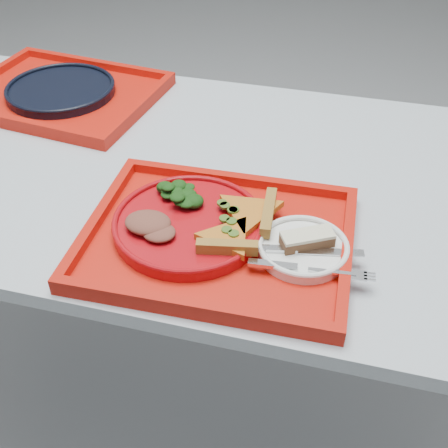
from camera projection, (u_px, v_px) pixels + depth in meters
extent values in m
plane|color=#94969C|center=(189.00, 381.00, 1.63)|extent=(10.00, 10.00, 0.00)
cube|color=#A9B5BD|center=(175.00, 171.00, 1.16)|extent=(1.60, 0.80, 0.03)
cube|color=#BB1509|center=(218.00, 241.00, 0.96)|extent=(0.46, 0.36, 0.01)
cube|color=#BB1509|center=(62.00, 96.00, 1.37)|extent=(0.49, 0.40, 0.01)
cylinder|color=#A70B11|center=(189.00, 225.00, 0.97)|extent=(0.26, 0.26, 0.02)
cylinder|color=white|center=(303.00, 250.00, 0.92)|extent=(0.15, 0.15, 0.01)
cylinder|color=black|center=(61.00, 91.00, 1.36)|extent=(0.26, 0.26, 0.02)
ellipsoid|color=black|center=(181.00, 188.00, 1.00)|extent=(0.08, 0.07, 0.04)
ellipsoid|color=brown|center=(148.00, 223.00, 0.94)|extent=(0.08, 0.06, 0.02)
cube|color=#482A18|center=(307.00, 240.00, 0.92)|extent=(0.09, 0.07, 0.02)
cube|color=beige|center=(308.00, 235.00, 0.91)|extent=(0.09, 0.07, 0.01)
cube|color=silver|center=(307.00, 250.00, 0.91)|extent=(0.18, 0.05, 0.01)
cube|color=silver|center=(307.00, 269.00, 0.87)|extent=(0.19, 0.04, 0.01)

